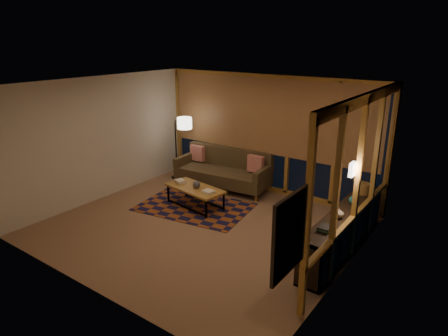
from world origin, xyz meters
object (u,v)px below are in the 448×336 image
Objects in this scene: sofa at (223,170)px; floor_lamp at (176,147)px; coffee_table at (195,197)px; bookshelf at (343,230)px.

floor_lamp is at bearing 177.86° from sofa.
sofa is 1.71× the size of coffee_table.
sofa is at bearing 13.68° from floor_lamp.
bookshelf is (4.78, -1.10, -0.46)m from floor_lamp.
floor_lamp is (-1.40, -0.09, 0.36)m from sofa.
sofa is 3.58m from bookshelf.
floor_lamp is (-1.58, 1.17, 0.60)m from coffee_table.
floor_lamp is at bearing 151.83° from coffee_table.
coffee_table is 0.80× the size of floor_lamp.
floor_lamp reaches higher than bookshelf.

